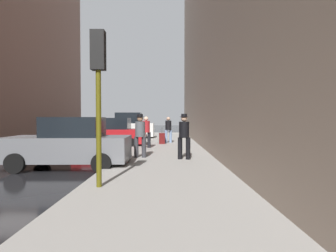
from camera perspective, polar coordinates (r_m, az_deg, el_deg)
The scene contains 12 objects.
ground_plane at distance 12.17m, azimuth -30.38°, elevation -6.83°, with size 120.00×120.00×0.00m, color black.
sidewalk at distance 10.52m, azimuth -0.62°, elevation -7.49°, with size 4.00×40.00×0.15m, color gray.
parked_gray_coupe at distance 9.87m, azimuth -20.59°, elevation -3.66°, with size 4.23×2.11×1.79m.
parked_red_hatchback at distance 16.31m, azimuth -12.30°, elevation -1.57°, with size 4.20×2.07×1.79m.
parked_white_van at distance 22.32m, azimuth -8.96°, elevation -0.25°, with size 4.60×2.07×2.25m.
fire_hydrant at distance 16.67m, azimuth -5.75°, elevation -2.69°, with size 0.42×0.22×0.70m.
traffic_light at distance 6.34m, azimuth -14.97°, elevation 10.84°, with size 0.32×0.32×3.60m.
pedestrian_in_jeans at distance 17.36m, azimuth 0.02°, elevation -0.51°, with size 0.53×0.50×1.71m.
pedestrian_in_red_jacket at distance 14.29m, azimuth -4.83°, elevation -0.96°, with size 0.53×0.49×1.71m.
pedestrian_with_fedora at distance 10.26m, azimuth 3.47°, elevation -1.76°, with size 0.53×0.48×1.78m.
pedestrian_with_beanie at distance 10.77m, azimuth -6.14°, elevation -1.61°, with size 0.51×0.43×1.78m.
rolling_suitcase at distance 16.69m, azimuth -1.39°, elevation -2.70°, with size 0.39×0.58×1.04m.
Camera 1 is at (6.10, -10.39, 1.73)m, focal length 28.00 mm.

